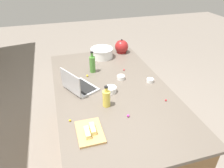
{
  "coord_description": "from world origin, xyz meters",
  "views": [
    {
      "loc": [
        -1.66,
        0.48,
        2.01
      ],
      "look_at": [
        0.0,
        0.0,
        0.95
      ],
      "focal_mm": 33.45,
      "sensor_mm": 36.0,
      "label": 1
    }
  ],
  "objects_px": {
    "laptop": "(78,86)",
    "mixing_bowl_large": "(102,53)",
    "ramekin_wide": "(121,77)",
    "butter_stick_left": "(93,129)",
    "bottle_olive": "(92,64)",
    "bottle_oil": "(106,98)",
    "kettle": "(122,47)",
    "butter_stick_right": "(87,133)",
    "cutting_board": "(90,132)",
    "ramekin_small": "(111,90)",
    "ramekin_medium": "(150,80)"
  },
  "relations": [
    {
      "from": "mixing_bowl_large",
      "to": "cutting_board",
      "type": "distance_m",
      "value": 1.35
    },
    {
      "from": "butter_stick_left",
      "to": "ramekin_wide",
      "type": "xyz_separation_m",
      "value": [
        0.69,
        -0.45,
        -0.02
      ]
    },
    {
      "from": "mixing_bowl_large",
      "to": "ramekin_medium",
      "type": "distance_m",
      "value": 0.81
    },
    {
      "from": "bottle_olive",
      "to": "ramekin_small",
      "type": "distance_m",
      "value": 0.46
    },
    {
      "from": "laptop",
      "to": "mixing_bowl_large",
      "type": "relative_size",
      "value": 1.32
    },
    {
      "from": "cutting_board",
      "to": "butter_stick_left",
      "type": "height_order",
      "value": "butter_stick_left"
    },
    {
      "from": "bottle_olive",
      "to": "butter_stick_left",
      "type": "height_order",
      "value": "bottle_olive"
    },
    {
      "from": "ramekin_wide",
      "to": "kettle",
      "type": "bearing_deg",
      "value": -18.89
    },
    {
      "from": "butter_stick_left",
      "to": "kettle",
      "type": "bearing_deg",
      "value": -26.41
    },
    {
      "from": "cutting_board",
      "to": "kettle",
      "type": "bearing_deg",
      "value": -27.15
    },
    {
      "from": "mixing_bowl_large",
      "to": "laptop",
      "type": "bearing_deg",
      "value": 149.23
    },
    {
      "from": "laptop",
      "to": "cutting_board",
      "type": "xyz_separation_m",
      "value": [
        -0.6,
        0.0,
        -0.04
      ]
    },
    {
      "from": "cutting_board",
      "to": "ramekin_small",
      "type": "xyz_separation_m",
      "value": [
        0.48,
        -0.3,
        0.02
      ]
    },
    {
      "from": "laptop",
      "to": "ramekin_wide",
      "type": "xyz_separation_m",
      "value": [
        0.08,
        -0.46,
        -0.03
      ]
    },
    {
      "from": "bottle_olive",
      "to": "cutting_board",
      "type": "distance_m",
      "value": 0.96
    },
    {
      "from": "mixing_bowl_large",
      "to": "butter_stick_left",
      "type": "height_order",
      "value": "mixing_bowl_large"
    },
    {
      "from": "butter_stick_left",
      "to": "ramekin_wide",
      "type": "distance_m",
      "value": 0.82
    },
    {
      "from": "mixing_bowl_large",
      "to": "kettle",
      "type": "relative_size",
      "value": 1.34
    },
    {
      "from": "bottle_olive",
      "to": "ramekin_wide",
      "type": "relative_size",
      "value": 2.99
    },
    {
      "from": "bottle_oil",
      "to": "ramekin_wide",
      "type": "xyz_separation_m",
      "value": [
        0.4,
        -0.27,
        -0.06
      ]
    },
    {
      "from": "laptop",
      "to": "cutting_board",
      "type": "distance_m",
      "value": 0.61
    },
    {
      "from": "bottle_olive",
      "to": "butter_stick_right",
      "type": "height_order",
      "value": "bottle_olive"
    },
    {
      "from": "laptop",
      "to": "butter_stick_right",
      "type": "xyz_separation_m",
      "value": [
        -0.63,
        0.03,
        -0.01
      ]
    },
    {
      "from": "bottle_oil",
      "to": "ramekin_medium",
      "type": "bearing_deg",
      "value": -64.02
    },
    {
      "from": "bottle_oil",
      "to": "cutting_board",
      "type": "xyz_separation_m",
      "value": [
        -0.29,
        0.2,
        -0.07
      ]
    },
    {
      "from": "ramekin_small",
      "to": "bottle_olive",
      "type": "bearing_deg",
      "value": 10.29
    },
    {
      "from": "bottle_olive",
      "to": "ramekin_wide",
      "type": "bearing_deg",
      "value": -134.11
    },
    {
      "from": "bottle_oil",
      "to": "ramekin_wide",
      "type": "bearing_deg",
      "value": -33.46
    },
    {
      "from": "butter_stick_right",
      "to": "ramekin_small",
      "type": "distance_m",
      "value": 0.6
    },
    {
      "from": "butter_stick_left",
      "to": "butter_stick_right",
      "type": "height_order",
      "value": "same"
    },
    {
      "from": "ramekin_medium",
      "to": "laptop",
      "type": "bearing_deg",
      "value": 85.54
    },
    {
      "from": "bottle_olive",
      "to": "butter_stick_right",
      "type": "relative_size",
      "value": 2.21
    },
    {
      "from": "mixing_bowl_large",
      "to": "butter_stick_right",
      "type": "bearing_deg",
      "value": 161.76
    },
    {
      "from": "butter_stick_left",
      "to": "mixing_bowl_large",
      "type": "bearing_deg",
      "value": -16.8
    },
    {
      "from": "butter_stick_left",
      "to": "ramekin_small",
      "type": "bearing_deg",
      "value": -29.95
    },
    {
      "from": "ramekin_small",
      "to": "ramekin_wide",
      "type": "distance_m",
      "value": 0.27
    },
    {
      "from": "bottle_oil",
      "to": "kettle",
      "type": "height_order",
      "value": "bottle_oil"
    },
    {
      "from": "bottle_olive",
      "to": "ramekin_medium",
      "type": "bearing_deg",
      "value": -126.34
    },
    {
      "from": "bottle_oil",
      "to": "butter_stick_left",
      "type": "xyz_separation_m",
      "value": [
        -0.28,
        0.18,
        -0.04
      ]
    },
    {
      "from": "bottle_oil",
      "to": "cutting_board",
      "type": "relative_size",
      "value": 0.74
    },
    {
      "from": "bottle_olive",
      "to": "kettle",
      "type": "bearing_deg",
      "value": -47.92
    },
    {
      "from": "bottle_olive",
      "to": "ramekin_wide",
      "type": "xyz_separation_m",
      "value": [
        -0.24,
        -0.25,
        -0.08
      ]
    },
    {
      "from": "ramekin_small",
      "to": "ramekin_wide",
      "type": "relative_size",
      "value": 1.34
    },
    {
      "from": "laptop",
      "to": "butter_stick_right",
      "type": "bearing_deg",
      "value": 177.58
    },
    {
      "from": "mixing_bowl_large",
      "to": "bottle_oil",
      "type": "relative_size",
      "value": 1.44
    },
    {
      "from": "laptop",
      "to": "ramekin_wide",
      "type": "distance_m",
      "value": 0.47
    },
    {
      "from": "laptop",
      "to": "bottle_olive",
      "type": "xyz_separation_m",
      "value": [
        0.33,
        -0.21,
        0.05
      ]
    },
    {
      "from": "cutting_board",
      "to": "bottle_oil",
      "type": "bearing_deg",
      "value": -35.5
    },
    {
      "from": "butter_stick_right",
      "to": "mixing_bowl_large",
      "type": "bearing_deg",
      "value": -18.24
    },
    {
      "from": "bottle_oil",
      "to": "butter_stick_right",
      "type": "xyz_separation_m",
      "value": [
        -0.31,
        0.23,
        -0.04
      ]
    }
  ]
}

